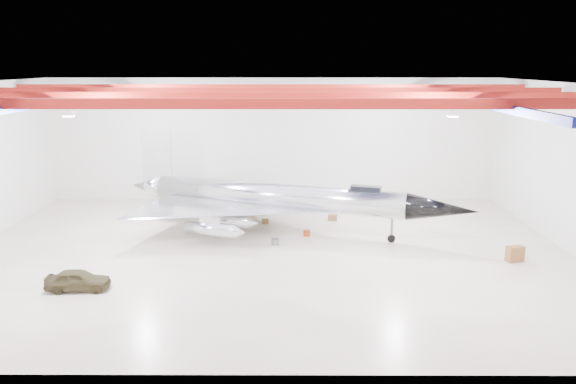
{
  "coord_description": "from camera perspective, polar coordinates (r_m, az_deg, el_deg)",
  "views": [
    {
      "loc": [
        1.55,
        -35.33,
        12.23
      ],
      "look_at": [
        1.41,
        2.0,
        3.66
      ],
      "focal_mm": 35.0,
      "sensor_mm": 36.0,
      "label": 1
    }
  ],
  "objects": [
    {
      "name": "oil_barrel",
      "position": [
        43.94,
        -2.32,
        -3.0
      ],
      "size": [
        0.54,
        0.45,
        0.35
      ],
      "primitive_type": "cube",
      "rotation": [
        0.0,
        0.0,
        0.11
      ],
      "color": "olive",
      "rests_on": "floor"
    },
    {
      "name": "ceiling_structure",
      "position": [
        35.42,
        -2.32,
        9.84
      ],
      "size": [
        39.5,
        29.5,
        1.08
      ],
      "color": "maroon",
      "rests_on": "ceiling"
    },
    {
      "name": "desk",
      "position": [
        38.35,
        22.06,
        -5.86
      ],
      "size": [
        1.2,
        0.83,
        1.0
      ],
      "primitive_type": "cube",
      "rotation": [
        0.0,
        0.0,
        0.29
      ],
      "color": "brown",
      "rests_on": "floor"
    },
    {
      "name": "jet_aircraft",
      "position": [
        41.47,
        -1.26,
        -0.8
      ],
      "size": [
        25.88,
        19.26,
        7.28
      ],
      "rotation": [
        0.0,
        0.0,
        -0.32
      ],
      "color": "silver",
      "rests_on": "floor"
    },
    {
      "name": "parts_bin",
      "position": [
        44.95,
        4.54,
        -2.6
      ],
      "size": [
        0.69,
        0.57,
        0.46
      ],
      "primitive_type": "cube",
      "rotation": [
        0.0,
        0.0,
        0.07
      ],
      "color": "olive",
      "rests_on": "floor"
    },
    {
      "name": "engine_drum",
      "position": [
        38.83,
        -1.32,
        -5.08
      ],
      "size": [
        0.64,
        0.64,
        0.46
      ],
      "primitive_type": "cylinder",
      "rotation": [
        0.0,
        0.0,
        0.33
      ],
      "color": "#59595B",
      "rests_on": "floor"
    },
    {
      "name": "jeep",
      "position": [
        33.34,
        -20.56,
        -8.36
      ],
      "size": [
        3.54,
        1.59,
        1.18
      ],
      "primitive_type": "imported",
      "rotation": [
        0.0,
        0.0,
        1.63
      ],
      "color": "#3D351E",
      "rests_on": "floor"
    },
    {
      "name": "crate_ply",
      "position": [
        43.06,
        -10.06,
        -3.52
      ],
      "size": [
        0.57,
        0.49,
        0.36
      ],
      "primitive_type": "cube",
      "rotation": [
        0.0,
        0.0,
        0.15
      ],
      "color": "olive",
      "rests_on": "floor"
    },
    {
      "name": "tool_chest",
      "position": [
        40.86,
        1.9,
        -4.18
      ],
      "size": [
        0.63,
        0.63,
        0.43
      ],
      "primitive_type": "cylinder",
      "rotation": [
        0.0,
        0.0,
        -0.43
      ],
      "color": "#A33010",
      "rests_on": "floor"
    },
    {
      "name": "floor",
      "position": [
        37.42,
        -2.18,
        -6.15
      ],
      "size": [
        40.0,
        40.0,
        0.0
      ],
      "primitive_type": "plane",
      "color": "#BEAF97",
      "rests_on": "ground"
    },
    {
      "name": "spares_box",
      "position": [
        47.36,
        -2.59,
        -1.79
      ],
      "size": [
        0.52,
        0.52,
        0.4
      ],
      "primitive_type": "cylinder",
      "rotation": [
        0.0,
        0.0,
        0.18
      ],
      "color": "#59595B",
      "rests_on": "floor"
    },
    {
      "name": "ceiling",
      "position": [
        35.39,
        -2.33,
        10.93
      ],
      "size": [
        40.0,
        40.0,
        0.0
      ],
      "primitive_type": "plane",
      "rotation": [
        3.14,
        0.0,
        0.0
      ],
      "color": "#0A0F38",
      "rests_on": "wall_back"
    },
    {
      "name": "wall_back",
      "position": [
        50.8,
        -1.54,
        5.32
      ],
      "size": [
        40.0,
        0.0,
        40.0
      ],
      "primitive_type": "plane",
      "rotation": [
        1.57,
        0.0,
        0.0
      ],
      "color": "silver",
      "rests_on": "floor"
    },
    {
      "name": "toolbox_red",
      "position": [
        46.92,
        -3.55,
        -1.99
      ],
      "size": [
        0.53,
        0.45,
        0.34
      ],
      "primitive_type": "cube",
      "rotation": [
        0.0,
        0.0,
        0.13
      ],
      "color": "#A33010",
      "rests_on": "floor"
    },
    {
      "name": "crate_small",
      "position": [
        46.73,
        -12.86,
        -2.42
      ],
      "size": [
        0.43,
        0.39,
        0.24
      ],
      "primitive_type": "cube",
      "rotation": [
        0.0,
        0.0,
        0.38
      ],
      "color": "#59595B",
      "rests_on": "floor"
    }
  ]
}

